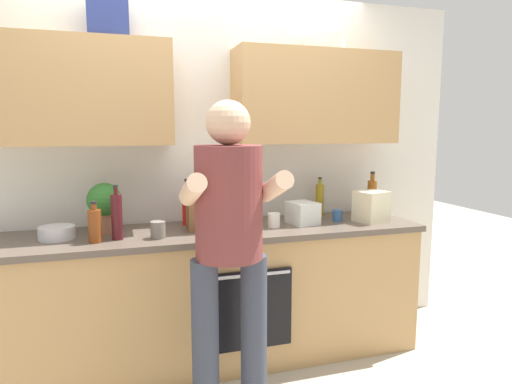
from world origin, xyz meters
TOP-DOWN VIEW (x-y plane):
  - ground_plane at (0.00, 0.00)m, footprint 12.00×12.00m
  - back_wall_unit at (0.00, 0.27)m, footprint 4.00×0.38m
  - counter at (0.00, -0.00)m, footprint 2.84×0.67m
  - person_standing at (-0.04, -0.67)m, footprint 0.49×0.45m
  - bottle_oil at (0.87, 0.21)m, footprint 0.06×0.06m
  - bottle_vinegar at (-0.71, -0.13)m, footprint 0.07×0.07m
  - bottle_wine at (-0.58, -0.10)m, footprint 0.06×0.06m
  - bottle_syrup at (1.25, 0.10)m, footprint 0.07×0.07m
  - bottle_hotsauce at (-0.12, 0.19)m, footprint 0.07×0.07m
  - cup_stoneware at (-0.35, -0.14)m, footprint 0.09×0.09m
  - cup_tea at (0.92, -0.00)m, footprint 0.07×0.07m
  - cup_coffee at (0.41, -0.06)m, footprint 0.08×0.08m
  - mixing_bowl at (-0.93, 0.02)m, footprint 0.21×0.21m
  - knife_block at (-0.10, 0.01)m, footprint 0.10×0.14m
  - potted_herb at (-0.65, 0.09)m, footprint 0.21×0.21m
  - grocery_bag_produce at (0.64, -0.01)m, footprint 0.20×0.23m
  - grocery_bag_rice at (1.14, -0.08)m, footprint 0.25×0.23m
  - grocery_bag_bread at (0.17, 0.01)m, footprint 0.18×0.21m

SIDE VIEW (x-z plane):
  - ground_plane at x=0.00m, z-range 0.00..0.00m
  - counter at x=0.00m, z-range 0.00..0.90m
  - mixing_bowl at x=-0.93m, z-range 0.90..0.98m
  - cup_tea at x=0.92m, z-range 0.90..0.98m
  - cup_coffee at x=0.41m, z-range 0.90..1.00m
  - cup_stoneware at x=-0.35m, z-range 0.90..1.00m
  - grocery_bag_produce at x=0.64m, z-range 0.90..1.05m
  - bottle_vinegar at x=-0.71m, z-range 0.88..1.12m
  - person_standing at x=-0.04m, z-range 0.16..1.85m
  - grocery_bag_bread at x=0.17m, z-range 0.90..1.11m
  - grocery_bag_rice at x=1.14m, z-range 0.90..1.12m
  - knife_block at x=-0.10m, z-range 0.87..1.16m
  - bottle_oil at x=0.87m, z-range 0.88..1.17m
  - bottle_hotsauce at x=-0.12m, z-range 0.87..1.18m
  - bottle_wine at x=-0.58m, z-range 0.88..1.20m
  - bottle_syrup at x=1.25m, z-range 0.87..1.21m
  - potted_herb at x=-0.65m, z-range 0.93..1.25m
  - back_wall_unit at x=0.00m, z-range 0.25..2.75m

